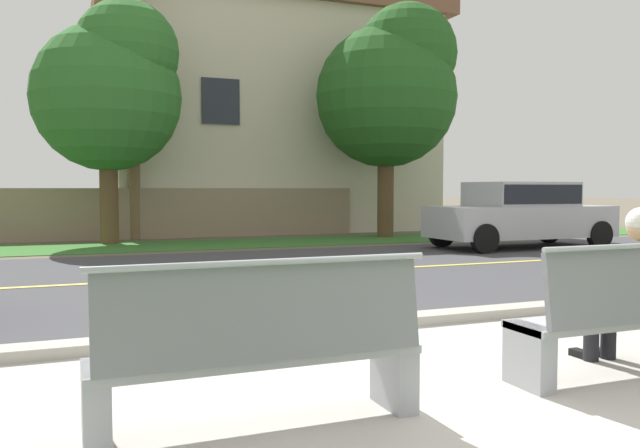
{
  "coord_description": "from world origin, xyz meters",
  "views": [
    {
      "loc": [
        -2.43,
        -3.3,
        1.39
      ],
      "look_at": [
        0.17,
        3.22,
        1.0
      ],
      "focal_mm": 35.96,
      "sensor_mm": 36.0,
      "label": 1
    }
  ],
  "objects_px": {
    "bench_left": "(261,353)",
    "shade_tree_centre": "(391,86)",
    "shade_tree_left": "(112,87)",
    "bench_right": "(634,316)",
    "palm_tree_tall": "(131,9)",
    "car_silver_near": "(520,211)",
    "seated_person_olive": "(630,282)"
  },
  "relations": [
    {
      "from": "bench_left",
      "to": "shade_tree_centre",
      "type": "bearing_deg",
      "value": 59.21
    },
    {
      "from": "shade_tree_left",
      "to": "shade_tree_centre",
      "type": "relative_size",
      "value": 0.92
    },
    {
      "from": "bench_left",
      "to": "bench_right",
      "type": "xyz_separation_m",
      "value": [
        2.83,
        0.0,
        0.0
      ]
    },
    {
      "from": "shade_tree_left",
      "to": "bench_right",
      "type": "bearing_deg",
      "value": -78.52
    },
    {
      "from": "bench_right",
      "to": "bench_left",
      "type": "bearing_deg",
      "value": 180.0
    },
    {
      "from": "palm_tree_tall",
      "to": "shade_tree_centre",
      "type": "bearing_deg",
      "value": -15.49
    },
    {
      "from": "shade_tree_left",
      "to": "car_silver_near",
      "type": "bearing_deg",
      "value": -27.58
    },
    {
      "from": "seated_person_olive",
      "to": "shade_tree_centre",
      "type": "xyz_separation_m",
      "value": [
        4.65,
        12.6,
        3.59
      ]
    },
    {
      "from": "shade_tree_left",
      "to": "palm_tree_tall",
      "type": "xyz_separation_m",
      "value": [
        0.62,
        1.34,
        2.3
      ]
    },
    {
      "from": "bench_right",
      "to": "shade_tree_left",
      "type": "bearing_deg",
      "value": 101.48
    },
    {
      "from": "seated_person_olive",
      "to": "shade_tree_left",
      "type": "xyz_separation_m",
      "value": [
        -2.85,
        13.16,
        3.23
      ]
    },
    {
      "from": "bench_right",
      "to": "palm_tree_tall",
      "type": "relative_size",
      "value": 0.25
    },
    {
      "from": "bench_right",
      "to": "shade_tree_centre",
      "type": "height_order",
      "value": "shade_tree_centre"
    },
    {
      "from": "bench_right",
      "to": "seated_person_olive",
      "type": "bearing_deg",
      "value": 51.38
    },
    {
      "from": "car_silver_near",
      "to": "bench_right",
      "type": "bearing_deg",
      "value": -124.74
    },
    {
      "from": "bench_right",
      "to": "seated_person_olive",
      "type": "xyz_separation_m",
      "value": [
        0.14,
        0.17,
        0.22
      ]
    },
    {
      "from": "car_silver_near",
      "to": "bench_left",
      "type": "bearing_deg",
      "value": -135.47
    },
    {
      "from": "seated_person_olive",
      "to": "palm_tree_tall",
      "type": "bearing_deg",
      "value": 98.72
    },
    {
      "from": "car_silver_near",
      "to": "shade_tree_left",
      "type": "relative_size",
      "value": 0.71
    },
    {
      "from": "bench_right",
      "to": "shade_tree_left",
      "type": "height_order",
      "value": "shade_tree_left"
    },
    {
      "from": "bench_left",
      "to": "bench_right",
      "type": "height_order",
      "value": "same"
    },
    {
      "from": "bench_left",
      "to": "shade_tree_centre",
      "type": "xyz_separation_m",
      "value": [
        7.61,
        12.77,
        3.81
      ]
    },
    {
      "from": "bench_left",
      "to": "shade_tree_left",
      "type": "xyz_separation_m",
      "value": [
        0.12,
        13.33,
        3.45
      ]
    },
    {
      "from": "bench_right",
      "to": "palm_tree_tall",
      "type": "xyz_separation_m",
      "value": [
        -2.09,
        14.67,
        5.75
      ]
    },
    {
      "from": "palm_tree_tall",
      "to": "shade_tree_left",
      "type": "bearing_deg",
      "value": -114.84
    },
    {
      "from": "bench_left",
      "to": "seated_person_olive",
      "type": "height_order",
      "value": "seated_person_olive"
    },
    {
      "from": "seated_person_olive",
      "to": "shade_tree_left",
      "type": "height_order",
      "value": "shade_tree_left"
    },
    {
      "from": "seated_person_olive",
      "to": "shade_tree_centre",
      "type": "bearing_deg",
      "value": 69.75
    },
    {
      "from": "shade_tree_left",
      "to": "shade_tree_centre",
      "type": "bearing_deg",
      "value": -4.31
    },
    {
      "from": "seated_person_olive",
      "to": "shade_tree_centre",
      "type": "distance_m",
      "value": 13.9
    },
    {
      "from": "seated_person_olive",
      "to": "bench_left",
      "type": "bearing_deg",
      "value": -176.68
    },
    {
      "from": "seated_person_olive",
      "to": "shade_tree_centre",
      "type": "relative_size",
      "value": 0.19
    }
  ]
}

